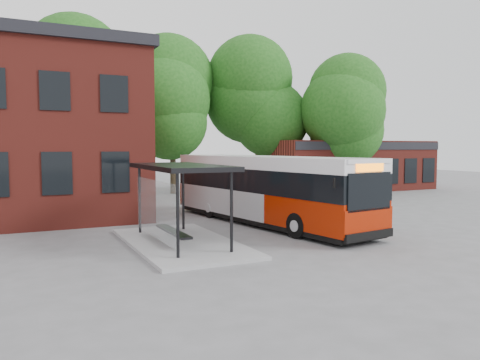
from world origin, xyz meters
name	(u,v)px	position (x,y,z in m)	size (l,w,h in m)	color
ground	(276,230)	(0.00, 0.00, 0.00)	(100.00, 100.00, 0.00)	slate
shop_row	(347,165)	(15.00, 14.00, 2.00)	(14.00, 6.20, 4.00)	maroon
bus_shelter	(181,204)	(-4.50, -1.00, 1.45)	(3.60, 7.00, 2.90)	black
bike_rail	(318,195)	(9.28, 10.00, 0.19)	(5.20, 0.10, 0.38)	black
tree_0	(76,117)	(-6.00, 16.00, 5.50)	(7.92, 7.92, 11.00)	#194C14
tree_1	(173,124)	(1.00, 17.00, 5.20)	(7.92, 7.92, 10.40)	#194C14
tree_2	(261,122)	(8.00, 16.00, 5.50)	(7.92, 7.92, 11.00)	#194C14
tree_3	(344,132)	(13.00, 12.00, 4.64)	(7.04, 7.04, 9.28)	#194C14
city_bus	(265,190)	(0.44, 1.71, 1.54)	(2.58, 12.11, 3.08)	#9A1A03
bicycle_0	(292,192)	(7.41, 10.43, 0.42)	(0.56, 1.60, 0.84)	black
bicycle_1	(298,191)	(7.41, 9.64, 0.56)	(0.52, 1.85, 1.11)	black
bicycle_2	(315,191)	(8.76, 9.67, 0.46)	(0.61, 1.75, 0.92)	black
bicycle_4	(308,190)	(9.02, 10.81, 0.44)	(0.58, 1.67, 0.88)	black
bicycle_5	(325,188)	(10.58, 11.00, 0.52)	(0.49, 1.74, 1.04)	black
bicycle_6	(333,191)	(10.47, 9.93, 0.41)	(0.54, 1.54, 0.81)	black
bicycle_7	(347,188)	(11.74, 9.92, 0.54)	(0.51, 1.80, 1.08)	black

